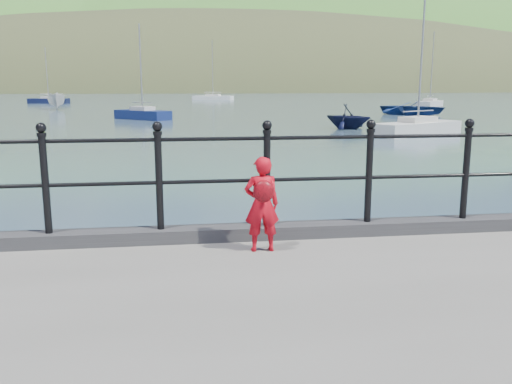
{
  "coord_description": "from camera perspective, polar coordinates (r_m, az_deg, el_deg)",
  "views": [
    {
      "loc": [
        -0.36,
        -6.1,
        2.74
      ],
      "look_at": [
        0.47,
        -0.2,
        1.55
      ],
      "focal_mm": 38.0,
      "sensor_mm": 36.0,
      "label": 1
    }
  ],
  "objects": [
    {
      "name": "launch_white",
      "position": [
        62.75,
        -20.25,
        8.98
      ],
      "size": [
        2.69,
        5.0,
        1.83
      ],
      "primitive_type": "imported",
      "rotation": [
        0.0,
        0.0,
        0.2
      ],
      "color": "silver",
      "rests_on": "ground"
    },
    {
      "name": "kerb",
      "position": [
        6.19,
        -4.38,
        -4.35
      ],
      "size": [
        60.0,
        0.3,
        0.15
      ],
      "primitive_type": "cube",
      "color": "#28282B",
      "rests_on": "quay"
    },
    {
      "name": "far_shore",
      "position": [
        249.83,
        0.92,
        5.52
      ],
      "size": [
        830.0,
        200.0,
        156.0
      ],
      "color": "#333A21",
      "rests_on": "ground"
    },
    {
      "name": "launch_navy",
      "position": [
        34.0,
        9.65,
        7.86
      ],
      "size": [
        3.86,
        3.86,
        1.54
      ],
      "primitive_type": "imported",
      "rotation": [
        0.0,
        0.0,
        0.79
      ],
      "color": "black",
      "rests_on": "ground"
    },
    {
      "name": "ground",
      "position": [
        6.69,
        -4.33,
        -12.89
      ],
      "size": [
        600.0,
        600.0,
        0.0
      ],
      "primitive_type": "plane",
      "color": "#2D4251",
      "rests_on": "ground"
    },
    {
      "name": "launch_blue",
      "position": [
        50.73,
        16.23,
        8.47
      ],
      "size": [
        6.92,
        7.1,
        1.2
      ],
      "primitive_type": "imported",
      "rotation": [
        0.0,
        0.0,
        0.71
      ],
      "color": "navy",
      "rests_on": "ground"
    },
    {
      "name": "sailboat_near",
      "position": [
        30.83,
        16.63,
        6.4
      ],
      "size": [
        5.85,
        4.22,
        8.03
      ],
      "rotation": [
        0.0,
        0.0,
        0.51
      ],
      "color": "beige",
      "rests_on": "ground"
    },
    {
      "name": "sailboat_far",
      "position": [
        69.62,
        17.82,
        8.83
      ],
      "size": [
        5.34,
        5.91,
        8.98
      ],
      "rotation": [
        0.0,
        0.0,
        0.87
      ],
      "color": "silver",
      "rests_on": "ground"
    },
    {
      "name": "railing",
      "position": [
        6.03,
        -4.49,
        2.52
      ],
      "size": [
        18.11,
        0.11,
        1.2
      ],
      "color": "black",
      "rests_on": "kerb"
    },
    {
      "name": "sailboat_left",
      "position": [
        82.49,
        -20.98,
        8.93
      ],
      "size": [
        5.72,
        2.76,
        7.89
      ],
      "rotation": [
        0.0,
        0.0,
        -0.2
      ],
      "color": "black",
      "rests_on": "ground"
    },
    {
      "name": "sailboat_port",
      "position": [
        43.62,
        -11.85,
        7.94
      ],
      "size": [
        4.64,
        4.7,
        7.4
      ],
      "rotation": [
        0.0,
        0.0,
        -0.8
      ],
      "color": "navy",
      "rests_on": "ground"
    },
    {
      "name": "sailboat_deep",
      "position": [
        94.49,
        -4.55,
        9.85
      ],
      "size": [
        7.15,
        4.62,
        10.1
      ],
      "rotation": [
        0.0,
        0.0,
        -0.41
      ],
      "color": "white",
      "rests_on": "ground"
    },
    {
      "name": "child",
      "position": [
        5.66,
        0.62,
        -1.22
      ],
      "size": [
        0.37,
        0.31,
        1.01
      ],
      "rotation": [
        0.0,
        0.0,
        3.15
      ],
      "color": "red",
      "rests_on": "quay"
    }
  ]
}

